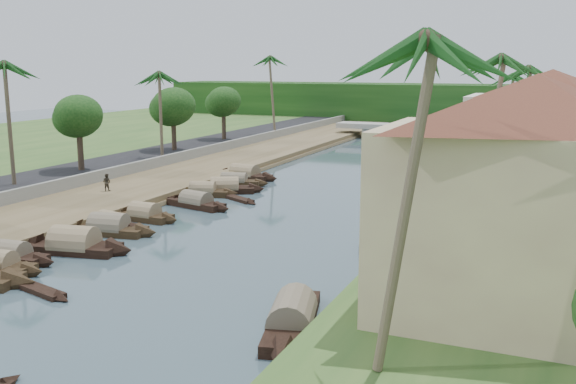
% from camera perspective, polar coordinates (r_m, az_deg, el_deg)
% --- Properties ---
extents(ground, '(220.00, 220.00, 0.00)m').
position_cam_1_polar(ground, '(37.50, -10.52, -7.18)').
color(ground, '#3A4F58').
rests_on(ground, ground).
extents(left_bank, '(10.00, 180.00, 0.80)m').
position_cam_1_polar(left_bank, '(62.23, -12.68, 0.47)').
color(left_bank, brown).
rests_on(left_bank, ground).
extents(right_bank, '(16.00, 180.00, 1.20)m').
position_cam_1_polar(right_bank, '(50.74, 21.44, -2.23)').
color(right_bank, '#2C5120').
rests_on(right_bank, ground).
extents(road, '(8.00, 180.00, 1.40)m').
position_cam_1_polar(road, '(67.45, -18.57, 1.23)').
color(road, black).
rests_on(road, ground).
extents(retaining_wall, '(0.40, 180.00, 1.10)m').
position_cam_1_polar(retaining_wall, '(64.59, -15.74, 1.56)').
color(retaining_wall, gray).
rests_on(retaining_wall, left_bank).
extents(treeline, '(120.00, 14.00, 8.00)m').
position_cam_1_polar(treeline, '(131.25, 14.45, 7.50)').
color(treeline, '#0F330E').
rests_on(treeline, ground).
extents(bridge, '(28.00, 4.00, 2.40)m').
position_cam_1_polar(bridge, '(103.92, 11.98, 5.46)').
color(bridge, gray).
rests_on(bridge, ground).
extents(building_near, '(14.85, 14.85, 10.20)m').
position_cam_1_polar(building_near, '(28.02, 20.66, -0.48)').
color(building_near, beige).
rests_on(building_near, right_bank).
extents(building_mid, '(14.11, 14.11, 9.70)m').
position_cam_1_polar(building_mid, '(43.85, 22.97, 3.02)').
color(building_mid, '#D4AE96').
rests_on(building_mid, right_bank).
extents(building_far, '(15.59, 15.59, 10.20)m').
position_cam_1_polar(building_far, '(57.75, 22.13, 5.10)').
color(building_far, beige).
rests_on(building_far, right_bank).
extents(building_distant, '(12.62, 12.62, 9.20)m').
position_cam_1_polar(building_distant, '(77.71, 23.20, 6.02)').
color(building_distant, beige).
rests_on(building_distant, right_bank).
extents(sampan_3, '(6.90, 1.87, 1.89)m').
position_cam_1_polar(sampan_3, '(42.38, -23.54, -5.22)').
color(sampan_3, black).
rests_on(sampan_3, ground).
extents(sampan_5, '(8.36, 3.51, 2.55)m').
position_cam_1_polar(sampan_5, '(43.13, -18.45, -4.55)').
color(sampan_5, black).
rests_on(sampan_5, ground).
extents(sampan_6, '(7.60, 2.91, 2.22)m').
position_cam_1_polar(sampan_6, '(46.90, -15.62, -3.15)').
color(sampan_6, black).
rests_on(sampan_6, ground).
extents(sampan_7, '(6.32, 2.65, 1.72)m').
position_cam_1_polar(sampan_7, '(48.42, -15.42, -2.71)').
color(sampan_7, black).
rests_on(sampan_7, ground).
extents(sampan_8, '(6.33, 1.90, 1.98)m').
position_cam_1_polar(sampan_8, '(50.41, -12.62, -2.02)').
color(sampan_8, black).
rests_on(sampan_8, ground).
extents(sampan_9, '(7.69, 3.16, 1.95)m').
position_cam_1_polar(sampan_9, '(54.18, -8.17, -0.94)').
color(sampan_9, black).
rests_on(sampan_9, ground).
extents(sampan_10, '(6.83, 3.39, 1.90)m').
position_cam_1_polar(sampan_10, '(58.71, -7.59, 0.02)').
color(sampan_10, black).
rests_on(sampan_10, ground).
extents(sampan_11, '(7.56, 4.97, 2.20)m').
position_cam_1_polar(sampan_11, '(60.02, -5.63, 0.32)').
color(sampan_11, black).
rests_on(sampan_11, ground).
extents(sampan_12, '(7.36, 3.03, 1.79)m').
position_cam_1_polar(sampan_12, '(63.59, -4.83, 0.93)').
color(sampan_12, black).
rests_on(sampan_12, ground).
extents(sampan_13, '(8.39, 2.80, 2.25)m').
position_cam_1_polar(sampan_13, '(67.39, -3.87, 1.54)').
color(sampan_13, black).
rests_on(sampan_13, ground).
extents(sampan_14, '(4.20, 9.65, 2.29)m').
position_cam_1_polar(sampan_14, '(29.64, 0.39, -11.19)').
color(sampan_14, black).
rests_on(sampan_14, ground).
extents(sampan_15, '(3.26, 8.40, 2.21)m').
position_cam_1_polar(sampan_15, '(42.99, 9.27, -4.17)').
color(sampan_15, black).
rests_on(sampan_15, ground).
extents(sampan_16, '(4.60, 8.74, 2.14)m').
position_cam_1_polar(sampan_16, '(54.78, 12.26, -0.95)').
color(sampan_16, black).
rests_on(sampan_16, ground).
extents(canoe_1, '(5.26, 2.12, 0.84)m').
position_cam_1_polar(canoe_1, '(36.44, -21.24, -8.16)').
color(canoe_1, black).
rests_on(canoe_1, ground).
extents(canoe_2, '(5.73, 3.66, 0.88)m').
position_cam_1_polar(canoe_2, '(56.90, -4.61, -0.59)').
color(canoe_2, black).
rests_on(canoe_2, ground).
extents(palm_0, '(3.20, 3.20, 12.85)m').
position_cam_1_polar(palm_0, '(20.96, 9.60, 12.48)').
color(palm_0, '#71644B').
rests_on(palm_0, ground).
extents(palm_1, '(3.20, 3.20, 10.10)m').
position_cam_1_polar(palm_1, '(36.31, 16.93, 7.36)').
color(palm_1, '#71644B').
rests_on(palm_1, ground).
extents(palm_2, '(3.20, 3.20, 12.58)m').
position_cam_1_polar(palm_2, '(48.87, 17.61, 11.00)').
color(palm_2, '#71644B').
rests_on(palm_2, ground).
extents(palm_3, '(3.20, 3.20, 11.77)m').
position_cam_1_polar(palm_3, '(65.73, 19.97, 10.10)').
color(palm_3, '#71644B').
rests_on(palm_3, ground).
extents(palm_5, '(3.20, 3.20, 11.97)m').
position_cam_1_polar(palm_5, '(60.51, -23.89, 10.14)').
color(palm_5, '#71644B').
rests_on(palm_5, ground).
extents(palm_6, '(3.20, 3.20, 10.92)m').
position_cam_1_polar(palm_6, '(74.46, -11.38, 10.12)').
color(palm_6, '#71644B').
rests_on(palm_6, ground).
extents(palm_7, '(3.20, 3.20, 10.83)m').
position_cam_1_polar(palm_7, '(83.30, 19.28, 9.61)').
color(palm_7, '#71644B').
rests_on(palm_7, ground).
extents(palm_8, '(3.20, 3.20, 13.00)m').
position_cam_1_polar(palm_8, '(98.04, -1.29, 11.71)').
color(palm_8, '#71644B').
rests_on(palm_8, ground).
extents(tree_3, '(4.69, 4.69, 7.26)m').
position_cam_1_polar(tree_3, '(66.96, -18.14, 6.32)').
color(tree_3, '#483829').
rests_on(tree_3, ground).
extents(tree_4, '(5.30, 5.30, 7.44)m').
position_cam_1_polar(tree_4, '(80.38, -10.19, 7.39)').
color(tree_4, '#483829').
rests_on(tree_4, ground).
extents(tree_5, '(4.68, 4.68, 7.14)m').
position_cam_1_polar(tree_5, '(91.32, -5.76, 7.91)').
color(tree_5, '#483829').
rests_on(tree_5, ground).
extents(person_far, '(0.84, 0.71, 1.55)m').
position_cam_1_polar(person_far, '(58.67, -15.82, 0.84)').
color(person_far, '#322D23').
rests_on(person_far, left_bank).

